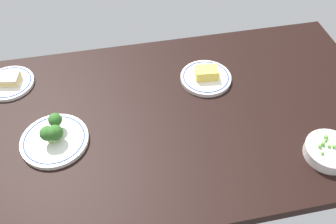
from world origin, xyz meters
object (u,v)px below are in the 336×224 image
Objects in this scene: plate_sandwich at (8,82)px; plate_broccoli at (54,137)px; bowl_peas at (329,151)px; plate_cheese at (206,77)px.

plate_sandwich is 35.42cm from plate_broccoli.
plate_broccoli reaches higher than bowl_peas.
bowl_peas is 0.71× the size of plate_broccoli.
plate_cheese reaches higher than plate_sandwich.
plate_cheese is at bearing 124.66° from bowl_peas.
bowl_peas is 87.70cm from plate_broccoli.
plate_sandwich is at bearing 152.26° from bowl_peas.
plate_broccoli is 1.14× the size of plate_cheese.
bowl_peas is 50.33cm from plate_cheese.
plate_cheese is (56.12, 18.78, -0.97)cm from plate_broccoli.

